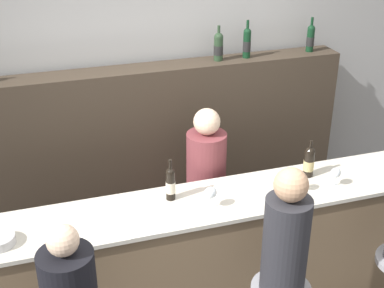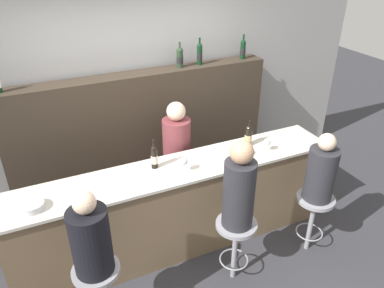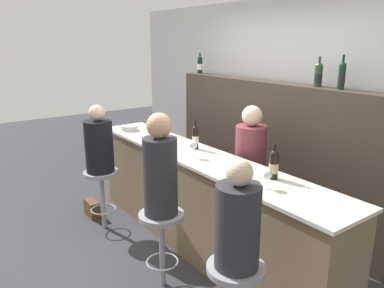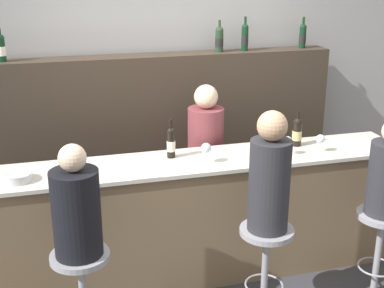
{
  "view_description": "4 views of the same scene",
  "coord_description": "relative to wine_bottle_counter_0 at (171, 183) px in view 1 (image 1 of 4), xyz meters",
  "views": [
    {
      "loc": [
        -1.03,
        -2.74,
        3.05
      ],
      "look_at": [
        -0.05,
        0.36,
        1.43
      ],
      "focal_mm": 50.0,
      "sensor_mm": 36.0,
      "label": 1
    },
    {
      "loc": [
        -1.18,
        -2.65,
        3.03
      ],
      "look_at": [
        0.18,
        0.32,
        1.22
      ],
      "focal_mm": 35.0,
      "sensor_mm": 36.0,
      "label": 2
    },
    {
      "loc": [
        2.83,
        -1.87,
        2.12
      ],
      "look_at": [
        -0.08,
        0.23,
        1.12
      ],
      "focal_mm": 35.0,
      "sensor_mm": 36.0,
      "label": 3
    },
    {
      "loc": [
        -1.07,
        -3.51,
        2.52
      ],
      "look_at": [
        -0.07,
        0.23,
        1.17
      ],
      "focal_mm": 50.0,
      "sensor_mm": 36.0,
      "label": 4
    }
  ],
  "objects": [
    {
      "name": "wine_bottle_counter_0",
      "position": [
        0.0,
        0.0,
        0.0
      ],
      "size": [
        0.07,
        0.07,
        0.31
      ],
      "color": "black",
      "rests_on": "bar_counter"
    },
    {
      "name": "wine_bottle_backbar_2",
      "position": [
        0.97,
        1.0,
        0.65
      ],
      "size": [
        0.07,
        0.07,
        0.32
      ],
      "color": "black",
      "rests_on": "back_bar_cabinet"
    },
    {
      "name": "tasting_menu",
      "position": [
        -0.26,
        -0.23,
        -0.12
      ],
      "size": [
        0.21,
        0.3,
        0.0
      ],
      "color": "white",
      "rests_on": "bar_counter"
    },
    {
      "name": "wine_bottle_backbar_1",
      "position": [
        0.71,
        1.0,
        0.64
      ],
      "size": [
        0.08,
        0.08,
        0.3
      ],
      "color": "#233823",
      "rests_on": "back_bar_cabinet"
    },
    {
      "name": "wine_glass_2",
      "position": [
        1.19,
        -0.2,
        -0.02
      ],
      "size": [
        0.07,
        0.07,
        0.15
      ],
      "color": "silver",
      "rests_on": "bar_counter"
    },
    {
      "name": "wine_bottle_backbar_3",
      "position": [
        1.58,
        1.0,
        0.64
      ],
      "size": [
        0.07,
        0.07,
        0.3
      ],
      "color": "black",
      "rests_on": "back_bar_cabinet"
    },
    {
      "name": "wall_back",
      "position": [
        0.2,
        1.23,
        0.15
      ],
      "size": [
        6.4,
        0.05,
        2.6
      ],
      "color": "#9E9E9E",
      "rests_on": "ground_plane"
    },
    {
      "name": "bar_counter",
      "position": [
        0.2,
        -0.1,
        -0.64
      ],
      "size": [
        3.42,
        0.56,
        1.02
      ],
      "color": "brown",
      "rests_on": "ground_plane"
    },
    {
      "name": "wine_glass_0",
      "position": [
        0.23,
        -0.2,
        -0.01
      ],
      "size": [
        0.08,
        0.08,
        0.16
      ],
      "color": "silver",
      "rests_on": "bar_counter"
    },
    {
      "name": "wine_glass_1",
      "position": [
        0.9,
        -0.2,
        -0.01
      ],
      "size": [
        0.07,
        0.07,
        0.16
      ],
      "color": "silver",
      "rests_on": "bar_counter"
    },
    {
      "name": "guest_seated_middle",
      "position": [
        0.52,
        -0.74,
        -0.06
      ],
      "size": [
        0.29,
        0.29,
        0.87
      ],
      "color": "#28282D",
      "rests_on": "bar_stool_middle"
    },
    {
      "name": "back_bar_cabinet",
      "position": [
        0.2,
        1.0,
        -0.31
      ],
      "size": [
        3.21,
        0.28,
        1.67
      ],
      "color": "#382D23",
      "rests_on": "ground_plane"
    },
    {
      "name": "bartender",
      "position": [
        0.41,
        0.41,
        -0.46
      ],
      "size": [
        0.32,
        0.32,
        1.49
      ],
      "color": "brown",
      "rests_on": "ground_plane"
    },
    {
      "name": "wine_bottle_counter_1",
      "position": [
        1.08,
        -0.0,
        -0.0
      ],
      "size": [
        0.08,
        0.08,
        0.3
      ],
      "color": "black",
      "rests_on": "bar_counter"
    }
  ]
}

